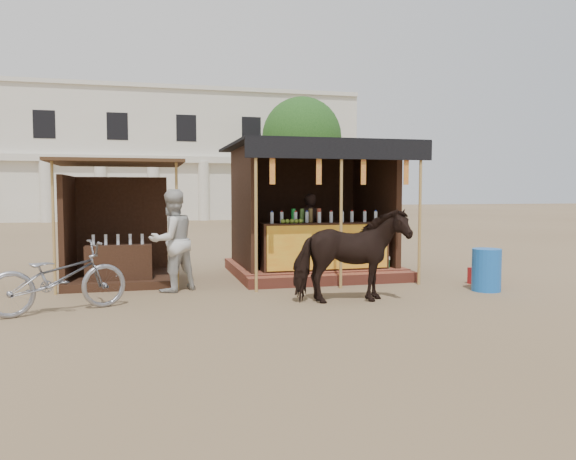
# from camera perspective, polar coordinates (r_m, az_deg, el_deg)

# --- Properties ---
(ground) EXTENTS (120.00, 120.00, 0.00)m
(ground) POSITION_cam_1_polar(r_m,az_deg,el_deg) (8.79, 2.61, -7.88)
(ground) COLOR #846B4C
(ground) RESTS_ON ground
(main_stall) EXTENTS (3.60, 3.61, 2.78)m
(main_stall) POSITION_cam_1_polar(r_m,az_deg,el_deg) (12.13, 2.52, 0.27)
(main_stall) COLOR #984332
(main_stall) RESTS_ON ground
(secondary_stall) EXTENTS (2.40, 2.40, 2.38)m
(secondary_stall) POSITION_cam_1_polar(r_m,az_deg,el_deg) (11.53, -17.55, -0.96)
(secondary_stall) COLOR #361F13
(secondary_stall) RESTS_ON ground
(cow) EXTENTS (1.84, 0.88, 1.53)m
(cow) POSITION_cam_1_polar(r_m,az_deg,el_deg) (9.09, 6.38, -2.62)
(cow) COLOR black
(cow) RESTS_ON ground
(motorbike) EXTENTS (2.11, 1.38, 1.05)m
(motorbike) POSITION_cam_1_polar(r_m,az_deg,el_deg) (9.03, -22.27, -4.48)
(motorbike) COLOR gray
(motorbike) RESTS_ON ground
(bystander) EXTENTS (1.12, 1.06, 1.84)m
(bystander) POSITION_cam_1_polar(r_m,az_deg,el_deg) (10.28, -11.71, -1.05)
(bystander) COLOR beige
(bystander) RESTS_ON ground
(blue_barrel) EXTENTS (0.54, 0.54, 0.77)m
(blue_barrel) POSITION_cam_1_polar(r_m,az_deg,el_deg) (10.77, 19.51, -3.84)
(blue_barrel) COLOR blue
(blue_barrel) RESTS_ON ground
(red_crate) EXTENTS (0.46, 0.48, 0.32)m
(red_crate) POSITION_cam_1_polar(r_m,az_deg,el_deg) (11.53, 19.18, -4.46)
(red_crate) COLOR maroon
(red_crate) RESTS_ON ground
(cooler) EXTENTS (0.74, 0.60, 0.46)m
(cooler) POSITION_cam_1_polar(r_m,az_deg,el_deg) (11.87, 8.63, -3.68)
(cooler) COLOR #16662F
(cooler) RESTS_ON ground
(background_building) EXTENTS (26.00, 7.45, 8.18)m
(background_building) POSITION_cam_1_polar(r_m,az_deg,el_deg) (38.24, -13.65, 7.14)
(background_building) COLOR silver
(background_building) RESTS_ON ground
(tree) EXTENTS (4.50, 4.40, 7.00)m
(tree) POSITION_cam_1_polar(r_m,az_deg,el_deg) (31.62, 1.00, 9.12)
(tree) COLOR #382314
(tree) RESTS_ON ground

